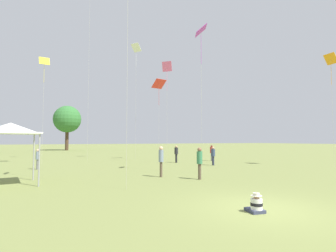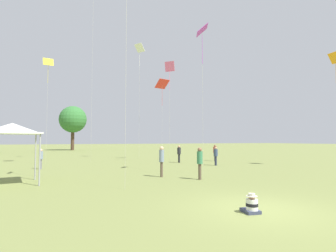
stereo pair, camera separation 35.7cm
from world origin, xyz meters
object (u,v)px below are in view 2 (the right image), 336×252
seated_toddler (251,205)px  kite_2 (170,70)px  kite_0 (202,35)px  distant_tree_1 (73,120)px  person_standing_2 (215,151)px  person_standing_0 (179,152)px  person_standing_1 (41,157)px  canopy_tent (12,129)px  kite_5 (162,85)px  person_standing_6 (216,154)px  kite_7 (140,52)px  person_standing_3 (162,158)px  person_standing_5 (200,160)px  kite_8 (335,61)px  kite_6 (48,65)px

seated_toddler → kite_2: (5.05, 16.98, 8.95)m
seated_toddler → kite_0: kite_0 is taller
distant_tree_1 → person_standing_2: bearing=-73.2°
person_standing_0 → person_standing_2: size_ratio=0.97×
person_standing_1 → canopy_tent: 7.42m
person_standing_1 → person_standing_2: (16.59, 1.07, 0.10)m
person_standing_1 → kite_5: bearing=120.2°
person_standing_2 → person_standing_6: (-2.75, -4.12, -0.06)m
person_standing_2 → person_standing_6: person_standing_2 is taller
kite_2 → kite_5: (0.86, 3.95, -0.71)m
person_standing_0 → person_standing_1: bearing=138.8°
canopy_tent → kite_7: 20.94m
person_standing_3 → kite_2: kite_2 is taller
person_standing_5 → distant_tree_1: distant_tree_1 is taller
seated_toddler → kite_0: 13.12m
person_standing_3 → kite_0: 8.82m
kite_5 → person_standing_2: bearing=172.7°
kite_0 → person_standing_2: bearing=-146.7°
kite_0 → distant_tree_1: 46.68m
person_standing_2 → person_standing_6: 4.96m
distant_tree_1 → kite_8: bearing=-70.5°
seated_toddler → person_standing_0: (6.00, 16.83, 0.76)m
person_standing_6 → kite_2: size_ratio=0.16×
person_standing_1 → kite_0: bearing=61.6°
canopy_tent → kite_5: bearing=42.2°
person_standing_0 → kite_6: bearing=118.5°
person_standing_3 → distant_tree_1: bearing=19.6°
kite_8 → person_standing_1: bearing=117.8°
person_standing_0 → kite_6: (-11.93, 3.50, 8.19)m
person_standing_3 → kite_5: (5.37, 12.63, 7.35)m
kite_7 → person_standing_0: bearing=-150.9°
person_standing_0 → distant_tree_1: (-7.11, 38.22, 5.77)m
distant_tree_1 → kite_2: bearing=-80.8°
canopy_tent → kite_8: (23.09, -1.46, 5.97)m
person_standing_3 → kite_6: kite_6 is taller
person_standing_2 → kite_0: (-6.69, -8.38, 8.34)m
kite_2 → kite_5: kite_2 is taller
person_standing_2 → person_standing_6: bearing=139.6°
seated_toddler → kite_5: size_ratio=0.07×
kite_2 → kite_8: 14.33m
person_standing_3 → person_standing_0: bearing=-15.0°
person_standing_5 → person_standing_6: person_standing_5 is taller
kite_5 → person_standing_1: bearing=55.7°
kite_8 → seated_toddler: bearing=164.4°
distant_tree_1 → kite_7: bearing=-80.9°
person_standing_1 → person_standing_2: 16.63m
person_standing_6 → canopy_tent: canopy_tent is taller
person_standing_6 → kite_2: kite_2 is taller
person_standing_3 → person_standing_6: size_ratio=1.13×
person_standing_3 → kite_2: bearing=-9.9°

